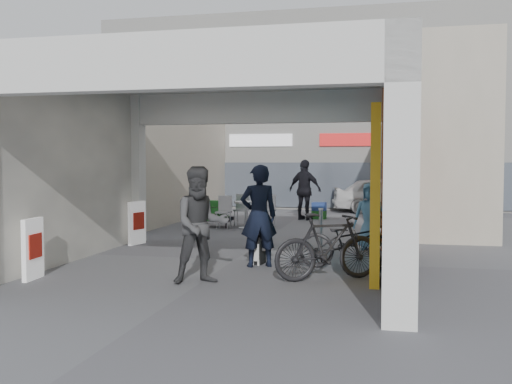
% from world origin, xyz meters
% --- Properties ---
extents(ground, '(90.00, 90.00, 0.00)m').
position_xyz_m(ground, '(0.00, 0.00, 0.00)').
color(ground, '#5A5A5F').
rests_on(ground, ground).
extents(arcade_canopy, '(6.40, 6.45, 6.40)m').
position_xyz_m(arcade_canopy, '(0.54, -0.82, 2.30)').
color(arcade_canopy, silver).
rests_on(arcade_canopy, ground).
extents(far_building, '(18.00, 4.08, 8.00)m').
position_xyz_m(far_building, '(-0.00, 13.99, 3.99)').
color(far_building, white).
rests_on(far_building, ground).
extents(plaza_bldg_left, '(2.00, 9.00, 5.00)m').
position_xyz_m(plaza_bldg_left, '(-4.50, 7.50, 2.50)').
color(plaza_bldg_left, '#BCB09C').
rests_on(plaza_bldg_left, ground).
extents(plaza_bldg_right, '(2.00, 9.00, 5.00)m').
position_xyz_m(plaza_bldg_right, '(4.50, 7.50, 2.50)').
color(plaza_bldg_right, '#BCB09C').
rests_on(plaza_bldg_right, ground).
extents(bollard_left, '(0.09, 0.09, 0.99)m').
position_xyz_m(bollard_left, '(-1.48, 2.24, 0.49)').
color(bollard_left, '#989CA0').
rests_on(bollard_left, ground).
extents(bollard_center, '(0.09, 0.09, 0.90)m').
position_xyz_m(bollard_center, '(0.14, 2.24, 0.45)').
color(bollard_center, '#989CA0').
rests_on(bollard_center, ground).
extents(bollard_right, '(0.09, 0.09, 0.84)m').
position_xyz_m(bollard_right, '(1.45, 2.22, 0.42)').
color(bollard_right, '#989CA0').
rests_on(bollard_right, ground).
extents(advert_board_near, '(0.13, 0.55, 1.00)m').
position_xyz_m(advert_board_near, '(-2.75, -2.53, 0.51)').
color(advert_board_near, white).
rests_on(advert_board_near, ground).
extents(advert_board_far, '(0.22, 0.55, 1.00)m').
position_xyz_m(advert_board_far, '(-2.75, 1.53, 0.51)').
color(advert_board_far, white).
rests_on(advert_board_far, ground).
extents(cafe_set, '(1.56, 1.26, 0.94)m').
position_xyz_m(cafe_set, '(-1.12, 5.50, 0.33)').
color(cafe_set, '#B3B3B9').
rests_on(cafe_set, ground).
extents(produce_stand, '(1.17, 0.63, 0.77)m').
position_xyz_m(produce_stand, '(-2.07, 5.35, 0.30)').
color(produce_stand, black).
rests_on(produce_stand, ground).
extents(crate_stack, '(0.49, 0.40, 0.56)m').
position_xyz_m(crate_stack, '(0.77, 8.42, 0.28)').
color(crate_stack, '#17521B').
rests_on(crate_stack, ground).
extents(border_collie, '(0.23, 0.44, 0.61)m').
position_xyz_m(border_collie, '(0.53, -0.42, 0.24)').
color(border_collie, black).
rests_on(border_collie, ground).
extents(man_with_dog, '(0.81, 0.69, 1.87)m').
position_xyz_m(man_with_dog, '(0.61, -0.63, 0.93)').
color(man_with_dog, black).
rests_on(man_with_dog, ground).
extents(man_back_turned, '(1.12, 1.04, 1.85)m').
position_xyz_m(man_back_turned, '(0.02, -2.21, 0.92)').
color(man_back_turned, '#3A3A3C').
rests_on(man_back_turned, ground).
extents(man_elderly, '(0.78, 0.57, 1.47)m').
position_xyz_m(man_elderly, '(2.57, 1.87, 0.74)').
color(man_elderly, '#5B8FB2').
rests_on(man_elderly, ground).
extents(man_crates, '(1.27, 0.91, 2.00)m').
position_xyz_m(man_crates, '(0.34, 7.96, 1.00)').
color(man_crates, black).
rests_on(man_crates, ground).
extents(bicycle_front, '(1.90, 0.73, 0.98)m').
position_xyz_m(bicycle_front, '(2.27, -0.48, 0.49)').
color(bicycle_front, black).
rests_on(bicycle_front, ground).
extents(bicycle_rear, '(1.85, 1.32, 1.10)m').
position_xyz_m(bicycle_rear, '(1.96, -1.56, 0.55)').
color(bicycle_rear, black).
rests_on(bicycle_rear, ground).
extents(white_van, '(4.15, 2.18, 1.35)m').
position_xyz_m(white_van, '(2.96, 11.46, 0.67)').
color(white_van, white).
rests_on(white_van, ground).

